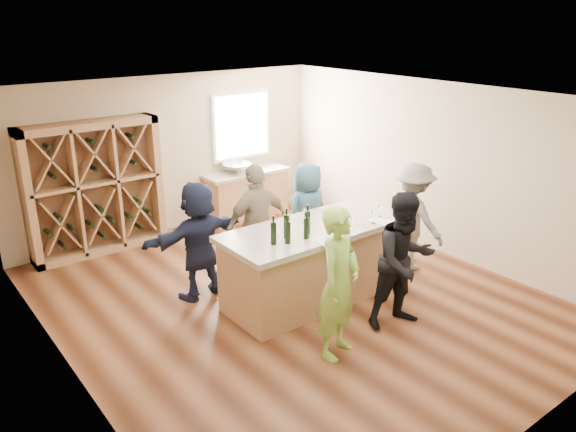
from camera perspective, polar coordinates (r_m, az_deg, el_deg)
floor at (r=8.04m, az=0.31°, el=-8.60°), size 6.00×7.00×0.10m
ceiling at (r=7.12m, az=0.36°, el=12.34°), size 6.00×7.00×0.10m
wall_back at (r=10.37m, az=-11.94°, el=6.19°), size 6.00×0.10×2.80m
wall_front at (r=5.37m, az=24.73°, el=-8.57°), size 6.00×0.10×2.80m
wall_left at (r=6.19m, az=-22.54°, el=-4.45°), size 0.10×7.00×2.80m
wall_right at (r=9.57m, az=14.91°, el=4.79°), size 0.10×7.00×2.80m
window_frame at (r=10.95m, az=-4.77°, el=9.15°), size 1.30×0.06×1.30m
window_pane at (r=10.92m, az=-4.67°, el=9.12°), size 1.18×0.01×1.18m
wine_rack at (r=9.66m, az=-19.03°, el=2.65°), size 2.20×0.45×2.20m
back_counter_base at (r=11.01m, az=-4.24°, el=2.12°), size 1.60×0.58×0.86m
back_counter_top at (r=10.88m, az=-4.30°, el=4.43°), size 1.70×0.62×0.06m
sink at (r=10.74m, az=-5.21°, el=4.88°), size 0.54×0.54×0.19m
faucet at (r=10.87m, az=-5.73°, el=5.36°), size 0.02×0.02×0.30m
tasting_counter_base at (r=7.83m, az=2.91°, el=-4.94°), size 2.60×1.00×1.00m
tasting_counter_top at (r=7.62m, az=2.98°, el=-1.25°), size 2.72×1.12×0.08m
wine_bottle_a at (r=6.94m, az=-1.48°, el=-1.73°), size 0.09×0.09×0.30m
wine_bottle_b at (r=6.97m, az=-0.01°, el=-1.68°), size 0.07×0.07×0.29m
wine_bottle_c at (r=7.13m, az=-0.14°, el=-1.05°), size 0.09×0.09×0.32m
wine_bottle_d at (r=7.12m, az=1.89°, el=-1.25°), size 0.07×0.07×0.28m
wine_bottle_e at (r=7.26m, az=1.98°, el=-0.67°), size 0.09×0.09×0.32m
wine_glass_a at (r=7.10m, az=3.95°, el=-1.72°), size 0.08×0.08×0.20m
wine_glass_b at (r=7.41m, az=6.58°, el=-0.84°), size 0.09×0.09×0.20m
wine_glass_c at (r=7.73m, az=8.70°, el=-0.09°), size 0.09×0.09×0.19m
wine_glass_d at (r=7.76m, az=5.77°, el=0.13°), size 0.08×0.08×0.19m
wine_glass_e at (r=7.98m, az=9.36°, el=0.44°), size 0.08×0.08×0.17m
tasting_menu_a at (r=7.12m, az=3.46°, el=-2.49°), size 0.27×0.35×0.00m
tasting_menu_b at (r=7.46m, az=6.31°, el=-1.49°), size 0.27×0.33×0.00m
tasting_menu_c at (r=7.87m, az=9.35°, el=-0.49°), size 0.25×0.33×0.00m
person_near_left at (r=6.42m, az=5.17°, el=-6.81°), size 0.80×0.69×1.82m
person_near_right at (r=7.16m, az=11.73°, el=-4.48°), size 0.95×0.65×1.77m
person_server at (r=8.80m, az=12.55°, el=-0.09°), size 0.51×1.10×1.70m
person_far_mid at (r=8.14m, az=-3.12°, el=-0.89°), size 1.06×0.55×1.80m
person_far_right at (r=8.86m, az=1.99°, el=0.28°), size 0.82×0.56×1.63m
person_far_left at (r=7.84m, az=-9.04°, el=-2.43°), size 1.60×0.67×1.68m
wine_glass_f at (r=7.69m, az=1.75°, el=-0.01°), size 0.07×0.07×0.18m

